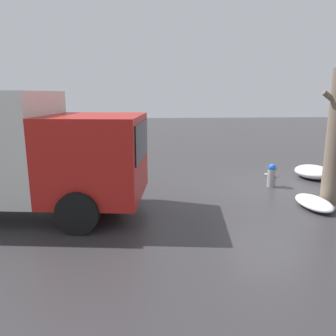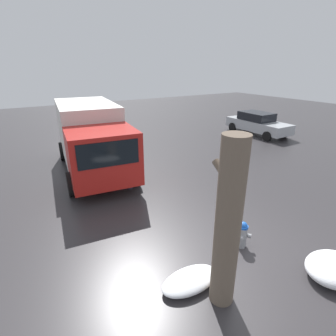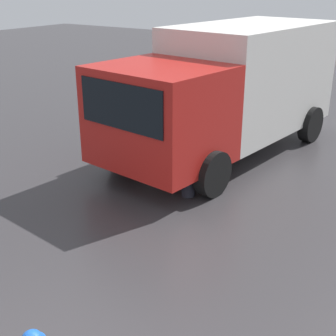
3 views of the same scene
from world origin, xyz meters
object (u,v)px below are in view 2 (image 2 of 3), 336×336
object	(u,v)px
fire_hydrant	(242,234)
delivery_truck	(92,136)
tree_trunk	(228,226)
parked_car	(258,123)
pedestrian	(128,166)

from	to	relation	value
fire_hydrant	delivery_truck	bearing A→B (deg)	152.07
tree_trunk	delivery_truck	distance (m)	8.39
delivery_truck	tree_trunk	bearing A→B (deg)	97.46
tree_trunk	parked_car	size ratio (longest dim) A/B	0.77
tree_trunk	parked_car	distance (m)	14.67
tree_trunk	pedestrian	distance (m)	5.82
fire_hydrant	pedestrian	size ratio (longest dim) A/B	0.43
fire_hydrant	delivery_truck	size ratio (longest dim) A/B	0.11
pedestrian	delivery_truck	bearing A→B (deg)	129.24
tree_trunk	pedestrian	world-z (taller)	tree_trunk
fire_hydrant	delivery_truck	xyz separation A→B (m)	(7.41, 1.69, 1.20)
delivery_truck	parked_car	size ratio (longest dim) A/B	1.51
delivery_truck	pedestrian	world-z (taller)	delivery_truck
delivery_truck	parked_car	bearing A→B (deg)	-169.66
fire_hydrant	tree_trunk	xyz separation A→B (m)	(-0.98, 1.59, 1.37)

